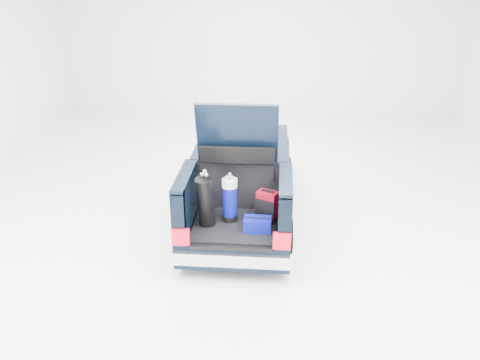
# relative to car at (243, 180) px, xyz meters

# --- Properties ---
(ground) EXTENTS (14.00, 14.00, 0.00)m
(ground) POSITION_rel_car_xyz_m (0.00, -0.11, -0.67)
(ground) COLOR white
(ground) RESTS_ON ground
(car) EXTENTS (1.87, 4.65, 2.47)m
(car) POSITION_rel_car_xyz_m (0.00, 0.00, 0.00)
(car) COLOR black
(car) RESTS_ON ground
(red_suitcase) EXTENTS (0.37, 0.33, 0.53)m
(red_suitcase) POSITION_rel_car_xyz_m (0.50, -1.41, 0.18)
(red_suitcase) COLOR #6A0310
(red_suitcase) RESTS_ON car
(black_golf_bag) EXTENTS (0.35, 0.42, 0.93)m
(black_golf_bag) POSITION_rel_car_xyz_m (-0.45, -1.67, 0.34)
(black_golf_bag) COLOR black
(black_golf_bag) RESTS_ON car
(blue_golf_bag) EXTENTS (0.30, 0.30, 0.81)m
(blue_golf_bag) POSITION_rel_car_xyz_m (-0.09, -1.45, 0.29)
(blue_golf_bag) COLOR black
(blue_golf_bag) RESTS_ON car
(blue_duffel) EXTENTS (0.43, 0.28, 0.22)m
(blue_duffel) POSITION_rel_car_xyz_m (0.36, -1.75, 0.03)
(blue_duffel) COLOR #050978
(blue_duffel) RESTS_ON car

